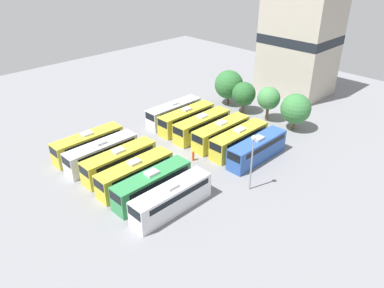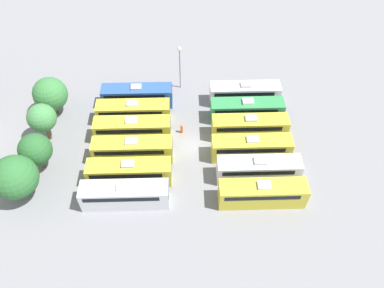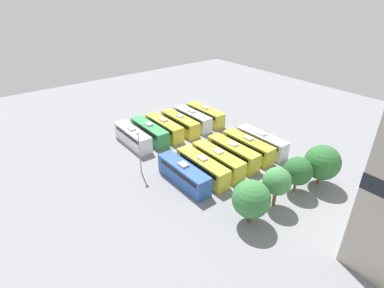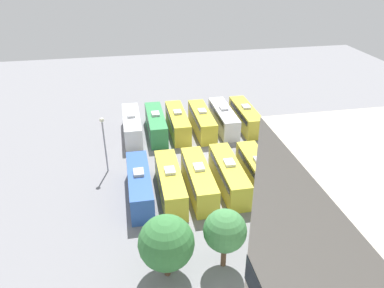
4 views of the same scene
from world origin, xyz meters
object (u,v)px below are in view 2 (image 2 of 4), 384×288
bus_0 (262,193)px  bus_4 (247,110)px  bus_6 (125,194)px  tree_0 (15,177)px  tree_2 (42,118)px  light_pole (180,61)px  bus_5 (244,93)px  tree_3 (50,94)px  bus_10 (133,112)px  worker_person (182,129)px  bus_1 (258,169)px  bus_11 (137,95)px  bus_3 (249,127)px  bus_8 (132,149)px  bus_7 (129,172)px  bus_2 (251,147)px  tree_1 (35,150)px  bus_9 (132,129)px

bus_0 → bus_4: bearing=0.3°
bus_6 → tree_0: bearing=83.8°
tree_2 → light_pole: bearing=-60.3°
bus_5 → tree_3: size_ratio=1.71×
bus_6 → tree_2: 16.70m
bus_5 → tree_3: tree_3 is taller
bus_10 → light_pole: bearing=-43.2°
light_pole → tree_0: size_ratio=1.16×
bus_0 → tree_0: tree_0 is taller
light_pole → tree_2: (-10.90, 19.11, -1.12)m
worker_person → tree_2: size_ratio=0.26×
bus_1 → bus_6: 17.39m
bus_6 → bus_11: (18.29, -0.28, 0.00)m
bus_4 → tree_2: 29.26m
bus_3 → bus_1: bearing=-178.8°
bus_1 → bus_8: size_ratio=1.00×
bus_7 → bus_10: size_ratio=1.00×
worker_person → bus_7: bearing=141.0°
bus_11 → bus_6: bearing=179.1°
light_pole → bus_6: bearing=162.4°
bus_1 → bus_10: same height
bus_4 → bus_6: bearing=130.8°
worker_person → bus_11: bearing=47.2°
bus_0 → bus_7: size_ratio=1.00×
bus_7 → tree_2: bearing=57.7°
bus_2 → light_pole: (15.02, 9.55, 3.48)m
bus_8 → worker_person: (4.66, -6.74, -1.08)m
bus_7 → tree_0: size_ratio=1.61×
bus_5 → tree_2: size_ratio=1.75×
bus_10 → light_pole: (7.53, -7.06, 3.48)m
tree_2 → tree_3: bearing=1.4°
bus_11 → tree_3: tree_3 is taller
bus_6 → bus_11: same height
bus_6 → worker_person: size_ratio=6.66×
bus_4 → tree_1: tree_1 is taller
bus_3 → bus_7: (-7.62, 16.61, 0.00)m
bus_5 → tree_0: (-16.95, 30.05, 2.16)m
bus_0 → tree_2: bearing=68.3°
bus_0 → bus_4: 14.86m
bus_9 → light_pole: light_pole is taller
bus_10 → tree_0: 18.68m
tree_2 → tree_0: bearing=174.6°
bus_3 → bus_4: same height
tree_1 → bus_2: bearing=-87.7°
bus_9 → worker_person: 7.17m
bus_6 → bus_8: bearing=-3.1°
bus_10 → tree_1: size_ratio=1.86×
bus_1 → bus_5: (14.89, 0.00, 0.00)m
bus_7 → tree_1: size_ratio=1.86×
bus_6 → tree_2: tree_2 is taller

